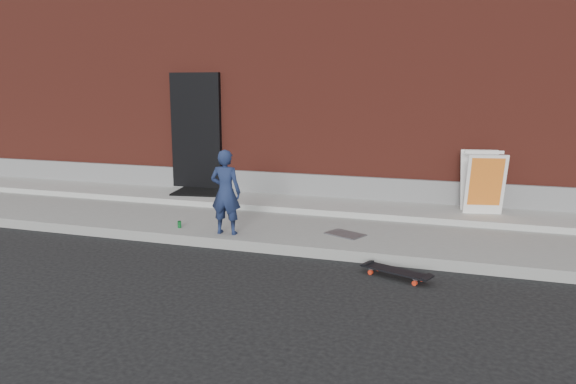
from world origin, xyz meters
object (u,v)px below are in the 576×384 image
at_px(skateboard, 396,272).
at_px(pizza_sign, 483,182).
at_px(child, 226,192).
at_px(soda_can, 179,224).

distance_m(skateboard, pizza_sign, 3.13).
xyz_separation_m(child, skateboard, (2.57, -0.73, -0.69)).
bearing_deg(soda_can, skateboard, -13.48).
bearing_deg(pizza_sign, soda_can, -154.59).
relative_size(skateboard, pizza_sign, 0.88).
xyz_separation_m(skateboard, soda_can, (-3.39, 0.81, 0.12)).
xyz_separation_m(pizza_sign, soda_can, (-4.37, -2.08, -0.55)).
relative_size(child, soda_can, 11.69).
bearing_deg(skateboard, soda_can, 166.52).
bearing_deg(child, skateboard, 161.28).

